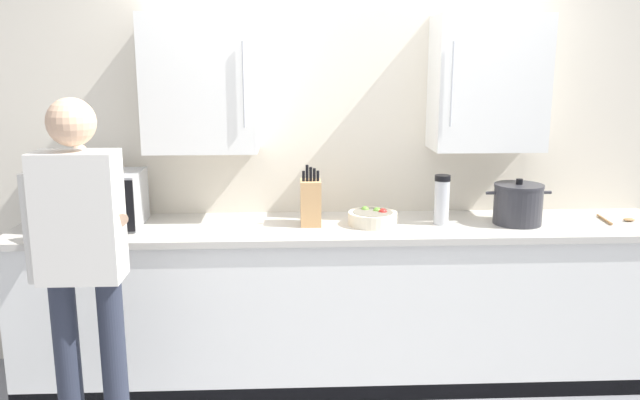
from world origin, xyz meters
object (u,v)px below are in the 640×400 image
Objects in this scene: stock_pot at (518,204)px; wooden_spoon at (617,219)px; fruit_bowl at (373,217)px; microwave_oven at (89,200)px; thermos_flask at (442,200)px; knife_block at (311,202)px; person_figure at (81,253)px.

stock_pot reaches higher than wooden_spoon.
stock_pot is 1.34× the size of fruit_bowl.
microwave_oven is 1.89× the size of thermos_flask.
knife_block is 1.23× the size of thermos_flask.
person_figure reaches higher than knife_block.
person_figure is (-2.72, -0.74, 0.07)m from wooden_spoon.
thermos_flask reaches higher than wooden_spoon.
microwave_oven is 2.33m from stock_pot.
stock_pot is at bearing -1.17° from fruit_bowl.
wooden_spoon is (2.92, -0.03, -0.14)m from microwave_oven.
microwave_oven is 1.92× the size of fruit_bowl.
person_figure is (-1.00, -0.74, -0.05)m from knife_block.
thermos_flask is (-0.42, 0.01, 0.03)m from stock_pot.
microwave_oven is at bearing 178.70° from knife_block.
microwave_oven is 1.91m from thermos_flask.
knife_block is at bearing 178.12° from thermos_flask.
thermos_flask is at bearing -1.88° from knife_block.
knife_block reaches higher than wooden_spoon.
microwave_oven is 1.43× the size of stock_pot.
stock_pot is 0.42m from thermos_flask.
person_figure is at bearing -164.86° from wooden_spoon.
thermos_flask is at bearing 22.67° from person_figure.
thermos_flask reaches higher than fruit_bowl.
fruit_bowl is 0.80× the size of knife_block.
thermos_flask is at bearing -1.14° from fruit_bowl.
stock_pot is at bearing -1.63° from knife_block.
wooden_spoon is at bearing 2.73° from stock_pot.
person_figure is at bearing -143.51° from knife_block.
fruit_bowl is at bearing -179.53° from wooden_spoon.
person_figure is (0.19, -0.77, -0.07)m from microwave_oven.
microwave_oven is 1.20m from knife_block.
fruit_bowl is at bearing 178.86° from thermos_flask.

